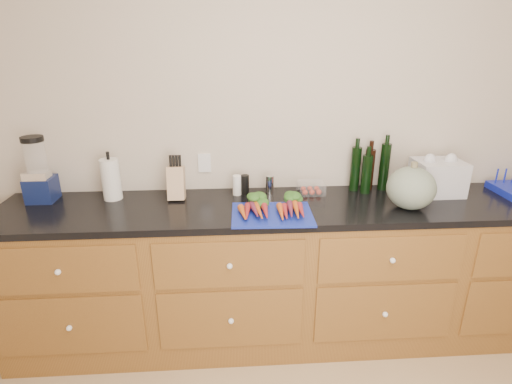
{
  "coord_description": "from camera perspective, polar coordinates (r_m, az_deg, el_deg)",
  "views": [
    {
      "loc": [
        -0.43,
        -0.9,
        1.85
      ],
      "look_at": [
        -0.29,
        1.2,
        1.06
      ],
      "focal_mm": 28.0,
      "sensor_mm": 36.0,
      "label": 1
    }
  ],
  "objects": [
    {
      "name": "wall_back",
      "position": [
        2.62,
        5.85,
        8.37
      ],
      "size": [
        4.1,
        0.05,
        2.6
      ],
      "primitive_type": "cube",
      "color": "beige",
      "rests_on": "ground"
    },
    {
      "name": "cabinets",
      "position": [
        2.64,
        6.35,
        -11.59
      ],
      "size": [
        3.6,
        0.64,
        0.9
      ],
      "color": "brown",
      "rests_on": "ground"
    },
    {
      "name": "countertop",
      "position": [
        2.42,
        6.77,
        -2.11
      ],
      "size": [
        3.64,
        0.62,
        0.04
      ],
      "primitive_type": "cube",
      "color": "black",
      "rests_on": "cabinets"
    },
    {
      "name": "cutting_board",
      "position": [
        2.24,
        2.31,
        -3.22
      ],
      "size": [
        0.46,
        0.35,
        0.01
      ],
      "primitive_type": "cube",
      "rotation": [
        0.0,
        0.0,
        -0.03
      ],
      "color": "#122398",
      "rests_on": "countertop"
    },
    {
      "name": "carrots",
      "position": [
        2.27,
        2.2,
        -2.09
      ],
      "size": [
        0.39,
        0.29,
        0.06
      ],
      "color": "#CE5718",
      "rests_on": "cutting_board"
    },
    {
      "name": "squash",
      "position": [
        2.46,
        21.28,
        0.54
      ],
      "size": [
        0.28,
        0.28,
        0.25
      ],
      "primitive_type": "ellipsoid",
      "color": "#5B6B59",
      "rests_on": "countertop"
    },
    {
      "name": "blender_appliance",
      "position": [
        2.72,
        -28.64,
        2.36
      ],
      "size": [
        0.16,
        0.16,
        0.4
      ],
      "color": "#0F1946",
      "rests_on": "countertop"
    },
    {
      "name": "paper_towel",
      "position": [
        2.59,
        -20.01,
        1.71
      ],
      "size": [
        0.11,
        0.11,
        0.25
      ],
      "primitive_type": "cylinder",
      "color": "silver",
      "rests_on": "countertop"
    },
    {
      "name": "knife_block",
      "position": [
        2.49,
        -11.32,
        1.28
      ],
      "size": [
        0.1,
        0.1,
        0.2
      ],
      "primitive_type": "cube",
      "color": "tan",
      "rests_on": "countertop"
    },
    {
      "name": "grinder_salt",
      "position": [
        2.52,
        -2.73,
        0.98
      ],
      "size": [
        0.05,
        0.05,
        0.13
      ],
      "primitive_type": "cylinder",
      "color": "white",
      "rests_on": "countertop"
    },
    {
      "name": "grinder_pepper",
      "position": [
        2.52,
        -1.58,
        1.02
      ],
      "size": [
        0.05,
        0.05,
        0.13
      ],
      "primitive_type": "cylinder",
      "color": "black",
      "rests_on": "countertop"
    },
    {
      "name": "canister_chrome",
      "position": [
        2.53,
        1.97,
        1.03
      ],
      "size": [
        0.05,
        0.05,
        0.12
      ],
      "primitive_type": "cylinder",
      "color": "silver",
      "rests_on": "countertop"
    },
    {
      "name": "tomato_box",
      "position": [
        2.57,
        7.87,
        0.61
      ],
      "size": [
        0.17,
        0.13,
        0.08
      ],
      "primitive_type": "cube",
      "color": "white",
      "rests_on": "countertop"
    },
    {
      "name": "bottles",
      "position": [
        2.68,
        15.86,
        3.09
      ],
      "size": [
        0.25,
        0.13,
        0.31
      ],
      "color": "black",
      "rests_on": "countertop"
    },
    {
      "name": "grocery_bag",
      "position": [
        2.78,
        24.48,
        1.92
      ],
      "size": [
        0.3,
        0.24,
        0.22
      ],
      "primitive_type": null,
      "rotation": [
        0.0,
        0.0,
        0.01
      ],
      "color": "silver",
      "rests_on": "countertop"
    }
  ]
}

